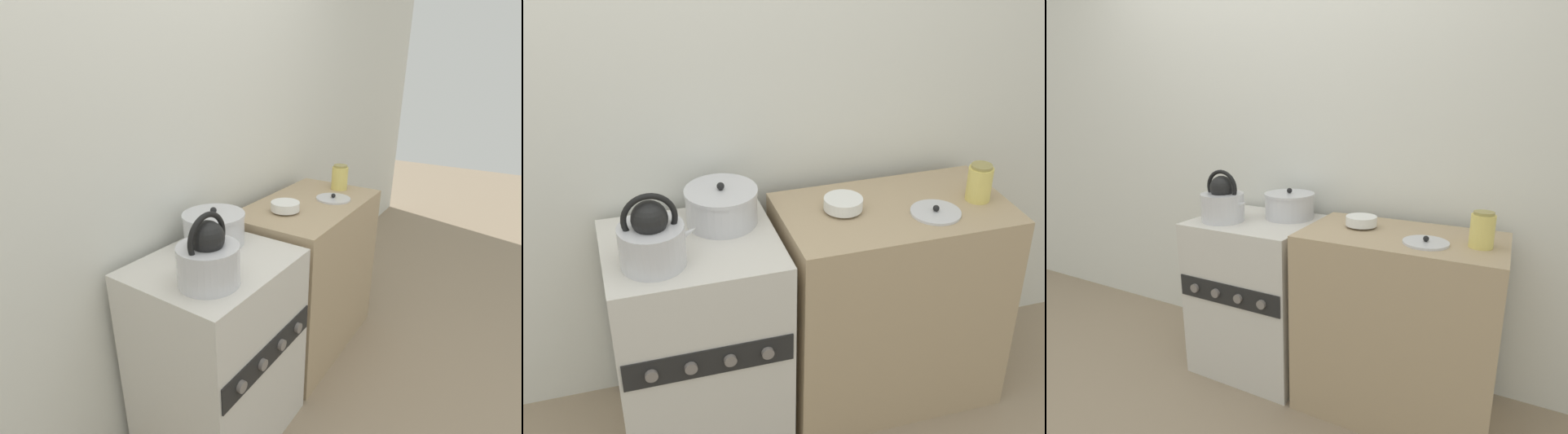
{
  "view_description": "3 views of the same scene",
  "coord_description": "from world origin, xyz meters",
  "views": [
    {
      "loc": [
        -1.09,
        -0.68,
        1.58
      ],
      "look_at": [
        0.28,
        0.23,
        0.95
      ],
      "focal_mm": 28.0,
      "sensor_mm": 36.0,
      "label": 1
    },
    {
      "loc": [
        -0.3,
        -1.9,
        2.19
      ],
      "look_at": [
        0.33,
        0.23,
        0.92
      ],
      "focal_mm": 50.0,
      "sensor_mm": 36.0,
      "label": 2
    },
    {
      "loc": [
        1.18,
        -1.46,
        1.39
      ],
      "look_at": [
        0.31,
        0.26,
        0.9
      ],
      "focal_mm": 28.0,
      "sensor_mm": 36.0,
      "label": 3
    }
  ],
  "objects": [
    {
      "name": "stove",
      "position": [
        0.0,
        0.26,
        0.42
      ],
      "size": [
        0.62,
        0.55,
        0.85
      ],
      "color": "beige",
      "rests_on": "ground_plane"
    },
    {
      "name": "storage_jar",
      "position": [
        1.1,
        0.22,
        0.95
      ],
      "size": [
        0.09,
        0.09,
        0.15
      ],
      "color": "#E0CC66",
      "rests_on": "counter"
    },
    {
      "name": "enamel_bowl",
      "position": [
        0.58,
        0.28,
        0.91
      ],
      "size": [
        0.14,
        0.14,
        0.05
      ],
      "color": "white",
      "rests_on": "counter"
    },
    {
      "name": "kettle",
      "position": [
        -0.14,
        0.17,
        0.95
      ],
      "size": [
        0.27,
        0.22,
        0.27
      ],
      "color": "silver",
      "rests_on": "stove"
    },
    {
      "name": "wall_back",
      "position": [
        0.0,
        0.59,
        1.25
      ],
      "size": [
        7.0,
        0.06,
        2.5
      ],
      "color": "silver",
      "rests_on": "ground_plane"
    },
    {
      "name": "loose_pot_lid",
      "position": [
        0.9,
        0.16,
        0.88
      ],
      "size": [
        0.19,
        0.19,
        0.03
      ],
      "color": "silver",
      "rests_on": "counter"
    },
    {
      "name": "cooking_pot",
      "position": [
        0.14,
        0.38,
        0.92
      ],
      "size": [
        0.27,
        0.27,
        0.16
      ],
      "color": "silver",
      "rests_on": "stove"
    },
    {
      "name": "counter",
      "position": [
        0.78,
        0.25,
        0.44
      ],
      "size": [
        0.87,
        0.5,
        0.88
      ],
      "color": "tan",
      "rests_on": "ground_plane"
    }
  ]
}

